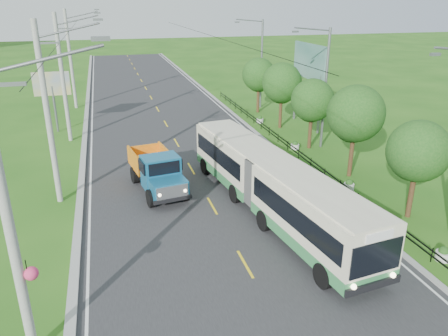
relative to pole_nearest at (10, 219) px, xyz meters
name	(u,v)px	position (x,y,z in m)	size (l,w,h in m)	color
ground	(245,264)	(8.24, 3.00, -4.94)	(240.00, 240.00, 0.00)	#215714
road	(173,136)	(8.24, 23.00, -4.93)	(14.00, 120.00, 0.02)	#28282B
curb_left	(84,142)	(1.04, 23.00, -4.86)	(0.40, 120.00, 0.15)	#9E9E99
curb_right	(252,129)	(15.39, 23.00, -4.89)	(0.30, 120.00, 0.10)	#9E9E99
edge_line_left	(92,142)	(1.59, 23.00, -4.91)	(0.12, 120.00, 0.00)	silver
edge_line_right	(247,130)	(14.89, 23.00, -4.91)	(0.12, 120.00, 0.00)	silver
centre_dash	(245,264)	(8.24, 3.00, -4.91)	(0.12, 2.20, 0.00)	yellow
railing_right	(288,146)	(16.24, 17.00, -4.64)	(0.04, 40.00, 0.60)	black
pole_nearest	(10,219)	(0.00, 0.00, 0.00)	(3.51, 0.44, 10.00)	gray
pole_near	(48,115)	(-0.02, 12.00, 0.16)	(3.51, 0.32, 10.00)	gray
pole_mid	(63,78)	(-0.02, 24.00, 0.16)	(3.51, 0.32, 10.00)	gray
pole_far	(71,59)	(-0.02, 36.00, 0.16)	(3.51, 0.32, 10.00)	gray
tree_second	(417,154)	(18.10, 5.14, -1.42)	(3.18, 3.26, 5.30)	#382314
tree_third	(355,116)	(18.10, 11.14, -0.95)	(3.60, 3.62, 6.00)	#382314
tree_fourth	(312,102)	(18.10, 17.14, -1.35)	(3.24, 3.31, 5.40)	#382314
tree_fifth	(282,85)	(18.10, 23.14, -1.08)	(3.48, 3.52, 5.80)	#382314
tree_back	(259,76)	(18.10, 29.14, -1.28)	(3.30, 3.36, 5.50)	#382314
streetlight_mid	(324,85)	(18.88, 17.00, -0.03)	(3.02, 0.20, 9.07)	slate
streetlight_far	(260,61)	(18.88, 31.00, -0.03)	(3.02, 0.20, 9.07)	slate
planter_front	(443,254)	(16.84, 1.00, -4.65)	(0.64, 0.64, 0.67)	silver
planter_near	(349,185)	(16.84, 9.00, -4.65)	(0.64, 0.64, 0.67)	silver
planter_mid	(295,146)	(16.84, 17.00, -4.65)	(0.64, 0.64, 0.67)	silver
planter_far	(260,120)	(16.84, 25.00, -4.65)	(0.64, 0.64, 0.67)	silver
billboard_left	(52,88)	(-1.26, 27.00, -1.07)	(3.00, 0.20, 5.20)	slate
billboard_right	(309,67)	(20.54, 23.00, 0.41)	(0.24, 6.00, 7.30)	slate
bus	(271,182)	(11.05, 7.29, -3.07)	(4.71, 16.29, 3.11)	#317C43
dump_truck	(157,169)	(5.59, 11.98, -3.54)	(3.09, 6.12, 2.46)	#155B80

